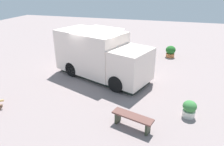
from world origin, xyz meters
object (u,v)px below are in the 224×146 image
(food_truck, at_px, (100,56))
(planter_flowering_far, at_px, (189,109))
(planter_flowering_near, at_px, (171,51))
(plaza_bench, at_px, (132,119))

(food_truck, height_order, planter_flowering_far, food_truck)
(planter_flowering_near, relative_size, plaza_bench, 0.52)
(food_truck, distance_m, planter_flowering_near, 5.80)
(food_truck, bearing_deg, plaza_bench, -146.73)
(planter_flowering_far, xyz_separation_m, plaza_bench, (-1.27, 1.96, 0.02))
(planter_flowering_far, distance_m, plaza_bench, 2.34)
(food_truck, relative_size, plaza_bench, 3.62)
(food_truck, relative_size, planter_flowering_far, 8.22)
(planter_flowering_far, bearing_deg, food_truck, 59.71)
(planter_flowering_near, bearing_deg, food_truck, 141.30)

